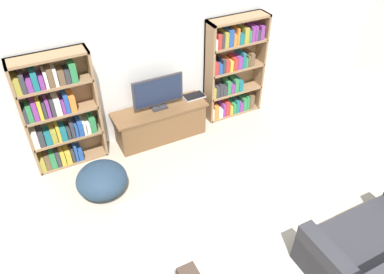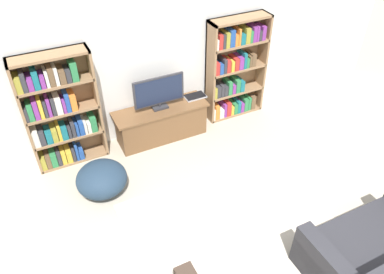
# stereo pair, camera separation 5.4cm
# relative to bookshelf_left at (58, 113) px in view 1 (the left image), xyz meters

# --- Properties ---
(wall_back) EXTENTS (8.80, 0.06, 2.60)m
(wall_back) POSITION_rel_bookshelf_left_xyz_m (1.49, 0.18, 0.46)
(wall_back) COLOR silver
(wall_back) RESTS_ON ground_plane
(bookshelf_left) EXTENTS (1.01, 0.30, 1.71)m
(bookshelf_left) POSITION_rel_bookshelf_left_xyz_m (0.00, 0.00, 0.00)
(bookshelf_left) COLOR #93704C
(bookshelf_left) RESTS_ON ground_plane
(bookshelf_right) EXTENTS (1.01, 0.30, 1.71)m
(bookshelf_right) POSITION_rel_bookshelf_left_xyz_m (2.81, -0.00, -0.01)
(bookshelf_right) COLOR #93704C
(bookshelf_right) RESTS_ON ground_plane
(tv_stand) EXTENTS (1.47, 0.47, 0.55)m
(tv_stand) POSITION_rel_bookshelf_left_xyz_m (1.45, -0.12, -0.56)
(tv_stand) COLOR brown
(tv_stand) RESTS_ON ground_plane
(television) EXTENTS (0.79, 0.16, 0.53)m
(television) POSITION_rel_bookshelf_left_xyz_m (1.45, -0.10, -0.01)
(television) COLOR #2D2D33
(television) RESTS_ON tv_stand
(laptop) EXTENTS (0.34, 0.21, 0.03)m
(laptop) POSITION_rel_bookshelf_left_xyz_m (2.07, -0.06, -0.28)
(laptop) COLOR #B7B7BC
(laptop) RESTS_ON tv_stand
(area_rug) EXTENTS (2.45, 1.93, 0.02)m
(area_rug) POSITION_rel_bookshelf_left_xyz_m (1.52, -2.17, -0.83)
(area_rug) COLOR beige
(area_rug) RESTS_ON ground_plane
(couch_right_sofa) EXTENTS (1.52, 0.97, 0.76)m
(couch_right_sofa) POSITION_rel_bookshelf_left_xyz_m (2.62, -3.39, -0.58)
(couch_right_sofa) COLOR #2D2D33
(couch_right_sofa) RESTS_ON ground_plane
(beanbag_ottoman) EXTENTS (0.68, 0.68, 0.43)m
(beanbag_ottoman) POSITION_rel_bookshelf_left_xyz_m (0.27, -0.87, -0.62)
(beanbag_ottoman) COLOR #23384C
(beanbag_ottoman) RESTS_ON ground_plane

